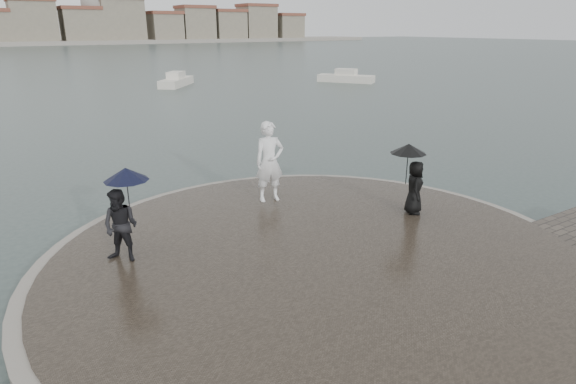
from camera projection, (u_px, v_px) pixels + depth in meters
ground at (439, 350)px, 8.16m from camera, size 400.00×400.00×0.00m
kerb_ring at (319, 261)px, 10.90m from camera, size 12.50×12.50×0.32m
quay_tip at (319, 261)px, 10.89m from camera, size 11.90×11.90×0.36m
statue at (269, 162)px, 13.81m from camera, size 0.94×0.72×2.33m
visitor_left at (122, 213)px, 10.23m from camera, size 1.22×1.07×2.04m
visitor_right at (413, 175)px, 12.84m from camera, size 1.14×1.00×1.95m
boats at (185, 90)px, 38.77m from camera, size 38.43×17.65×1.50m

